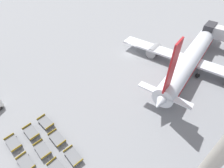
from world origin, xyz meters
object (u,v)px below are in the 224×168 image
(baggage_dolly_row_mid_a_col_b, at_px, (42,150))
(baggage_dolly_row_mid_b_col_b, at_px, (57,138))
(baggage_dolly_row_mid_b_col_a, at_px, (46,122))
(baggage_dolly_row_mid_a_col_a, at_px, (31,132))
(baggage_dolly_row_near_col_a, at_px, (13,143))
(baggage_dolly_row_mid_b_col_c, at_px, (73,156))
(baggage_dolly_row_near_col_b, at_px, (26,163))
(airplane, at_px, (192,57))

(baggage_dolly_row_mid_a_col_b, relative_size, baggage_dolly_row_mid_b_col_b, 1.00)
(baggage_dolly_row_mid_b_col_a, bearing_deg, baggage_dolly_row_mid_a_col_a, -92.90)
(baggage_dolly_row_near_col_a, height_order, baggage_dolly_row_mid_a_col_b, same)
(baggage_dolly_row_mid_b_col_c, bearing_deg, baggage_dolly_row_near_col_a, -151.14)
(baggage_dolly_row_near_col_b, bearing_deg, baggage_dolly_row_near_col_a, 176.03)
(baggage_dolly_row_mid_b_col_c, bearing_deg, baggage_dolly_row_near_col_b, -130.44)
(baggage_dolly_row_mid_a_col_b, distance_m, baggage_dolly_row_mid_b_col_a, 4.98)
(airplane, bearing_deg, baggage_dolly_row_near_col_a, -107.94)
(baggage_dolly_row_mid_b_col_b, relative_size, baggage_dolly_row_mid_b_col_c, 1.00)
(baggage_dolly_row_mid_b_col_b, bearing_deg, baggage_dolly_row_mid_a_col_a, -152.84)
(baggage_dolly_row_near_col_b, bearing_deg, airplane, 78.28)
(baggage_dolly_row_near_col_a, distance_m, baggage_dolly_row_mid_b_col_a, 5.51)
(baggage_dolly_row_mid_b_col_a, bearing_deg, baggage_dolly_row_mid_b_col_b, -7.63)
(baggage_dolly_row_mid_a_col_b, height_order, baggage_dolly_row_mid_b_col_b, same)
(baggage_dolly_row_mid_a_col_a, bearing_deg, baggage_dolly_row_mid_b_col_b, 27.16)
(baggage_dolly_row_near_col_b, bearing_deg, baggage_dolly_row_mid_b_col_b, 88.72)
(airplane, xyz_separation_m, baggage_dolly_row_near_col_b, (-7.89, -38.01, -2.47))
(baggage_dolly_row_near_col_a, height_order, baggage_dolly_row_mid_b_col_b, same)
(baggage_dolly_row_near_col_b, distance_m, baggage_dolly_row_mid_b_col_a, 6.97)
(baggage_dolly_row_mid_a_col_b, bearing_deg, baggage_dolly_row_mid_a_col_a, 173.30)
(baggage_dolly_row_near_col_a, relative_size, baggage_dolly_row_mid_b_col_c, 0.99)
(baggage_dolly_row_mid_b_col_a, bearing_deg, baggage_dolly_row_near_col_a, -94.71)
(baggage_dolly_row_near_col_b, distance_m, baggage_dolly_row_mid_a_col_a, 5.09)
(baggage_dolly_row_mid_a_col_b, xyz_separation_m, baggage_dolly_row_mid_b_col_c, (4.31, 2.39, 0.00))
(airplane, height_order, baggage_dolly_row_mid_b_col_a, airplane)
(baggage_dolly_row_near_col_b, xyz_separation_m, baggage_dolly_row_mid_a_col_a, (-4.01, 3.14, 0.00))
(baggage_dolly_row_mid_b_col_c, bearing_deg, baggage_dolly_row_mid_a_col_b, -150.96)
(baggage_dolly_row_near_col_a, height_order, baggage_dolly_row_mid_b_col_a, same)
(baggage_dolly_row_mid_a_col_a, bearing_deg, baggage_dolly_row_near_col_a, -96.39)
(baggage_dolly_row_mid_b_col_b, bearing_deg, baggage_dolly_row_near_col_b, -91.28)
(baggage_dolly_row_near_col_a, xyz_separation_m, baggage_dolly_row_mid_b_col_b, (4.44, 4.96, 0.00))
(baggage_dolly_row_mid_b_col_c, bearing_deg, airplane, 83.81)
(baggage_dolly_row_near_col_b, relative_size, baggage_dolly_row_mid_b_col_c, 0.99)
(airplane, distance_m, baggage_dolly_row_mid_a_col_a, 36.92)
(baggage_dolly_row_mid_a_col_b, xyz_separation_m, baggage_dolly_row_mid_b_col_b, (0.11, 2.59, 0.00))
(baggage_dolly_row_near_col_a, bearing_deg, baggage_dolly_row_near_col_b, -3.97)
(baggage_dolly_row_near_col_a, distance_m, baggage_dolly_row_mid_a_col_b, 4.94)
(baggage_dolly_row_mid_a_col_a, distance_m, baggage_dolly_row_mid_b_col_b, 4.63)
(baggage_dolly_row_mid_b_col_a, relative_size, baggage_dolly_row_mid_b_col_b, 0.99)
(baggage_dolly_row_near_col_a, xyz_separation_m, baggage_dolly_row_near_col_b, (4.32, -0.30, 0.00))
(airplane, distance_m, baggage_dolly_row_mid_b_col_c, 33.23)
(airplane, height_order, baggage_dolly_row_mid_b_col_b, airplane)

